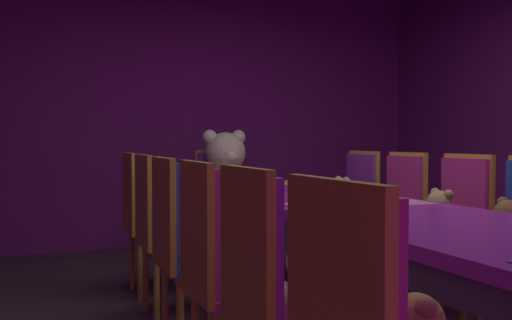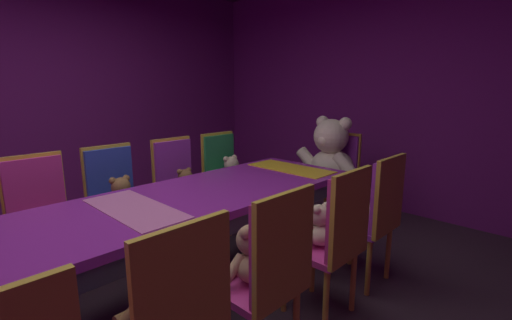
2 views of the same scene
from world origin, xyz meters
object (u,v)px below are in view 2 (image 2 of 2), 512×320
object	(u,v)px
chair_left_3	(114,193)
chair_right_2	(175,315)
teddy_left_3	(122,198)
king_teddy_bear	(330,157)
throne_chair	(338,169)
teddy_left_4	(186,185)
chair_left_4	(177,180)
chair_left_5	(223,170)
teddy_right_3	(251,256)
chair_right_5	(378,208)
chair_left_2	(39,209)
chair_right_4	(338,231)
teddy_right_4	(318,227)
teddy_right_5	(359,204)
banquet_table	(136,222)
teddy_left_5	(232,173)
teddy_right_2	(155,300)
chair_right_3	(272,266)

from	to	relation	value
chair_left_3	chair_right_2	distance (m)	1.82
teddy_left_3	king_teddy_bear	distance (m)	2.00
throne_chair	teddy_left_4	bearing A→B (deg)	-26.98
chair_left_4	chair_left_5	distance (m)	0.56
teddy_right_3	chair_right_5	world-z (taller)	chair_right_5
chair_left_2	throne_chair	xyz separation A→B (m)	(0.87, 2.58, 0.00)
teddy_left_3	chair_right_4	xyz separation A→B (m)	(1.61, 0.59, 0.01)
teddy_right_4	teddy_right_5	size ratio (longest dim) A/B	0.86
teddy_right_5	throne_chair	world-z (taller)	throne_chair
banquet_table	teddy_right_4	bearing A→B (deg)	49.63
chair_left_2	teddy_left_5	xyz separation A→B (m)	(0.15, 1.71, -0.01)
teddy_left_4	teddy_right_2	bearing A→B (deg)	-38.87
chair_left_5	teddy_right_4	size ratio (longest dim) A/B	3.35
chair_right_3	teddy_left_4	bearing A→B (deg)	-20.98
chair_left_3	throne_chair	distance (m)	2.21
chair_left_2	chair_left_4	distance (m)	1.15
chair_right_5	chair_right_2	bearing A→B (deg)	89.72
chair_left_4	king_teddy_bear	world-z (taller)	king_teddy_bear
teddy_left_4	throne_chair	distance (m)	1.60
chair_right_5	teddy_left_5	bearing A→B (deg)	-0.55
teddy_left_3	king_teddy_bear	bearing A→B (deg)	68.32
banquet_table	teddy_left_5	bearing A→B (deg)	116.70
teddy_right_4	chair_left_2	bearing A→B (deg)	35.55
teddy_left_5	chair_right_5	size ratio (longest dim) A/B	0.33
teddy_left_3	chair_right_5	distance (m)	1.97
chair_right_3	king_teddy_bear	size ratio (longest dim) A/B	1.32
teddy_right_3	teddy_right_5	size ratio (longest dim) A/B	0.98
chair_left_4	king_teddy_bear	size ratio (longest dim) A/B	1.32
chair_left_2	chair_right_2	world-z (taller)	same
teddy_right_2	chair_right_3	world-z (taller)	chair_right_3
teddy_left_3	teddy_left_4	size ratio (longest dim) A/B	1.12
teddy_right_2	chair_right_5	world-z (taller)	chair_right_5
teddy_left_5	chair_right_4	bearing A→B (deg)	-19.72
teddy_right_3	king_teddy_bear	world-z (taller)	king_teddy_bear
teddy_left_3	teddy_left_5	distance (m)	1.16
chair_left_4	teddy_right_3	distance (m)	1.70
banquet_table	teddy_left_5	distance (m)	1.60
chair_left_4	teddy_left_5	bearing A→B (deg)	74.95
teddy_right_3	teddy_right_5	world-z (taller)	teddy_right_5
teddy_left_4	teddy_right_4	distance (m)	1.45
teddy_left_5	teddy_right_3	distance (m)	1.85
teddy_right_2	teddy_right_3	size ratio (longest dim) A/B	0.99
banquet_table	teddy_right_4	xyz separation A→B (m)	(0.73, 0.86, -0.08)
teddy_left_4	chair_right_4	bearing A→B (deg)	-0.34
banquet_table	teddy_left_3	distance (m)	0.79
teddy_left_4	king_teddy_bear	xyz separation A→B (m)	(0.72, 1.25, 0.18)
chair_left_4	chair_right_2	xyz separation A→B (m)	(1.72, -1.15, 0.00)
chair_right_5	banquet_table	bearing A→B (deg)	58.60
chair_right_2	throne_chair	xyz separation A→B (m)	(-0.85, 2.58, 0.00)
chair_right_2	chair_right_3	xyz separation A→B (m)	(0.02, 0.54, 0.00)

